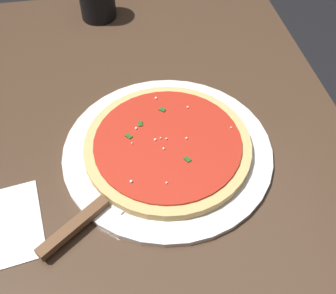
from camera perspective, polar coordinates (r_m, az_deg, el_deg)
The scene contains 4 objects.
restaurant_table at distance 0.85m, azimuth -2.84°, elevation -7.10°, with size 1.14×0.79×0.77m.
serving_plate at distance 0.74m, azimuth -0.00°, elevation -0.75°, with size 0.38×0.38×0.01m, color white.
pizza at distance 0.72m, azimuth -0.00°, elevation -0.00°, with size 0.30×0.30×0.02m.
pizza_server at distance 0.66m, azimuth -10.26°, elevation -8.69°, with size 0.17×0.20×0.01m.
Camera 1 is at (0.46, -0.04, 1.34)m, focal length 43.87 mm.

